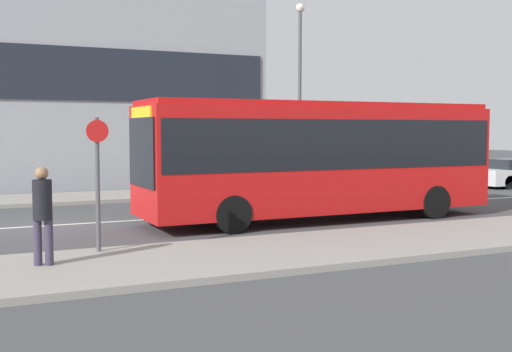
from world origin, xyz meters
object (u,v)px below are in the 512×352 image
(parked_car_0, at_px, (417,176))
(city_bus, at_px, (319,153))
(bus_stop_sign, at_px, (98,174))
(street_lamp, at_px, (300,78))
(pedestrian_near_stop, at_px, (43,209))

(parked_car_0, bearing_deg, city_bus, -145.32)
(bus_stop_sign, xyz_separation_m, street_lamp, (10.30, 10.31, 2.99))
(city_bus, distance_m, street_lamp, 8.75)
(street_lamp, bearing_deg, parked_car_0, -22.64)
(city_bus, relative_size, pedestrian_near_stop, 5.76)
(pedestrian_near_stop, bearing_deg, parked_car_0, -130.17)
(parked_car_0, bearing_deg, pedestrian_near_stop, -149.85)
(city_bus, height_order, bus_stop_sign, city_bus)
(city_bus, xyz_separation_m, street_lamp, (3.52, 7.51, 2.77))
(parked_car_0, xyz_separation_m, pedestrian_near_stop, (-16.04, -9.32, 0.51))
(city_bus, bearing_deg, parked_car_0, 37.66)
(pedestrian_near_stop, relative_size, street_lamp, 0.24)
(street_lamp, bearing_deg, bus_stop_sign, -134.97)
(city_bus, height_order, pedestrian_near_stop, city_bus)
(bus_stop_sign, relative_size, street_lamp, 0.36)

